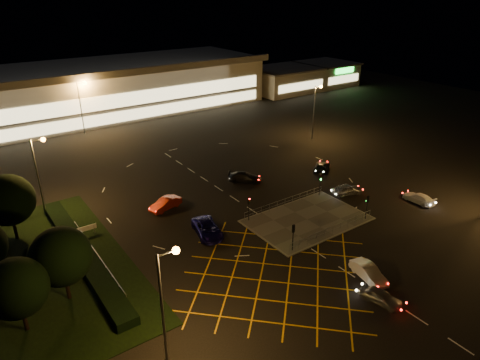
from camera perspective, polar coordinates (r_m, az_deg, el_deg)
ground at (r=53.61m, az=5.90°, el=-5.10°), size 180.00×180.00×0.00m
pedestrian_island at (r=53.53m, az=8.94°, el=-5.26°), size 14.00×9.00×0.12m
grass_verge at (r=48.57m, az=-25.93°, el=-11.13°), size 18.00×30.00×0.08m
hedge at (r=48.91m, az=-20.30°, el=-9.14°), size 2.00×26.00×1.00m
supermarket at (r=103.75m, az=-17.32°, el=11.67°), size 72.00×26.50×10.50m
retail_unit_a at (r=119.87m, az=5.86°, el=13.19°), size 18.80×14.80×6.35m
retail_unit_b at (r=130.75m, az=11.35°, el=13.79°), size 14.80×14.80×6.35m
streetlight_sw at (r=31.62m, az=-9.78°, el=-14.62°), size 1.78×0.56×10.03m
streetlight_nw at (r=56.82m, az=-25.15°, el=1.68°), size 1.78×0.56×10.03m
streetlight_ne at (r=80.54m, az=10.10°, el=9.86°), size 1.78×0.56×10.03m
streetlight_far_left at (r=87.77m, az=-20.31°, el=9.93°), size 1.78×0.56×10.03m
streetlight_far_right at (r=106.65m, az=0.83°, el=13.75°), size 1.78×0.56×10.03m
signal_sw at (r=46.27m, az=7.11°, el=-6.93°), size 0.28×0.30×3.15m
signal_se at (r=54.22m, az=16.62°, el=-2.88°), size 0.28×0.30×3.15m
signal_nw at (r=51.61m, az=1.20°, el=-3.21°), size 0.28×0.30×3.15m
signal_ne at (r=58.84m, az=10.65°, el=-0.03°), size 0.28×0.30×3.15m
tree_a at (r=39.43m, az=-27.65°, el=-12.67°), size 5.04×5.04×6.86m
tree_c at (r=53.30m, az=-28.56°, el=-2.37°), size 5.76×5.76×7.84m
tree_e at (r=41.26m, az=-22.75°, el=-9.40°), size 5.40×5.40×7.35m
car_near_silver at (r=42.14m, az=18.27°, el=-14.55°), size 2.43×4.06×1.29m
car_queue_white at (r=44.66m, az=16.77°, el=-11.73°), size 2.43×4.61×1.45m
car_left_blue at (r=49.77m, az=-4.38°, el=-6.51°), size 3.78×6.03×1.55m
car_far_dkgrey at (r=62.80m, az=0.62°, el=0.38°), size 4.97×4.79×1.43m
car_right_silver at (r=60.79m, az=14.11°, el=-1.22°), size 4.73×3.00×1.50m
car_circ_red at (r=55.98m, az=-9.92°, el=-3.15°), size 4.70×2.64×1.47m
car_east_grey at (r=68.02m, az=10.83°, el=1.78°), size 4.72×4.22×1.22m
car_approach_white at (r=61.64m, az=22.73°, el=-2.23°), size 1.77×4.33×1.25m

